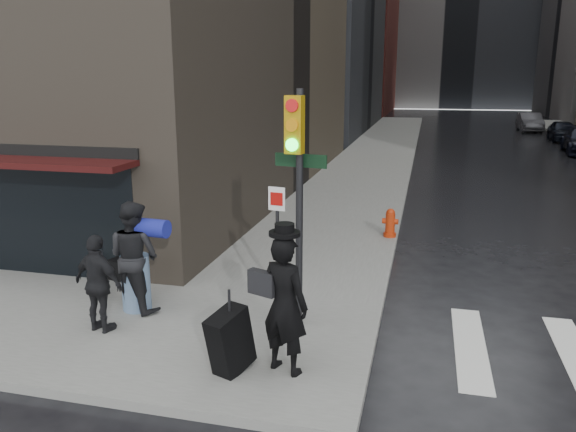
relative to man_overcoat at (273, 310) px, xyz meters
name	(u,v)px	position (x,y,z in m)	size (l,w,h in m)	color
ground	(247,350)	(-0.66, 0.78, -1.09)	(140.00, 140.00, 0.00)	black
sidewalk_left	(383,147)	(-0.66, 27.78, -1.02)	(4.00, 50.00, 0.15)	slate
bldg_left_far	(301,2)	(-13.66, 62.78, 11.91)	(22.00, 20.00, 26.00)	#57251D
man_overcoat	(273,310)	(0.00, 0.00, 0.00)	(1.48, 1.01, 2.24)	black
man_jeans	(134,256)	(-3.01, 1.55, 0.07)	(1.41, 1.05, 2.02)	black
man_greycoat	(99,284)	(-3.13, 0.58, -0.11)	(1.04, 0.62, 1.66)	black
traffic_light	(295,178)	(-0.04, 1.53, 1.61)	(0.98, 0.52, 3.95)	black
fire_hydrant	(390,224)	(1.14, 7.49, -0.60)	(0.43, 0.33, 0.76)	#AA290A
parked_car_4	(563,131)	(10.88, 34.63, -0.40)	(1.63, 4.06, 1.38)	black
parked_car_5	(530,122)	(9.83, 41.36, -0.35)	(1.57, 4.51, 1.48)	#444349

